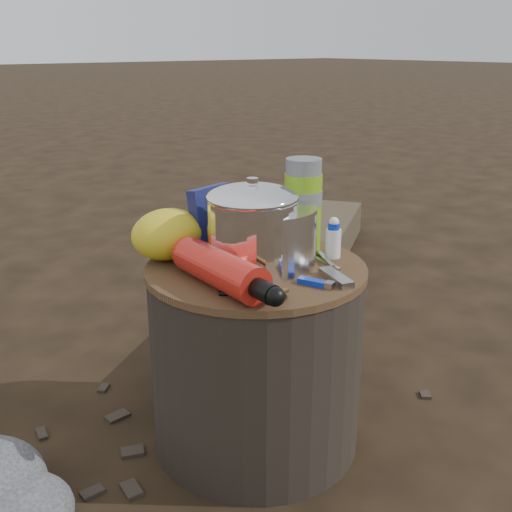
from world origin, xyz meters
TOP-DOWN VIEW (x-y plane):
  - ground at (0.00, 0.00)m, footprint 60.00×60.00m
  - stump at (0.00, 0.00)m, footprint 0.50×0.50m
  - log_main at (0.72, 0.68)m, footprint 1.65×1.26m
  - log_small at (0.59, 0.86)m, footprint 0.77×0.99m
  - foil_windscreen at (0.02, -0.01)m, footprint 0.22×0.22m
  - camping_pot at (-0.02, -0.02)m, footprint 0.20×0.20m
  - fuel_bottle at (-0.14, -0.06)m, footprint 0.09×0.33m
  - thermos at (0.15, 0.02)m, footprint 0.09×0.09m
  - travel_mug at (0.09, 0.13)m, footprint 0.07×0.07m
  - stuff_sack at (-0.13, 0.17)m, footprint 0.17×0.14m
  - food_pouch at (-0.01, 0.15)m, footprint 0.13×0.06m
  - lighter at (0.02, -0.16)m, footprint 0.05×0.08m
  - multitool at (0.07, -0.18)m, footprint 0.06×0.11m
  - pot_grabber at (0.13, -0.08)m, footprint 0.07×0.14m
  - spork at (-0.13, -0.13)m, footprint 0.11×0.11m
  - squeeze_bottle at (0.18, -0.06)m, footprint 0.04×0.04m

SIDE VIEW (x-z plane):
  - ground at x=0.00m, z-range 0.00..0.00m
  - log_small at x=0.59m, z-range 0.00..0.09m
  - log_main at x=0.72m, z-range 0.00..0.15m
  - stump at x=0.00m, z-range 0.00..0.46m
  - spork at x=-0.13m, z-range 0.46..0.47m
  - pot_grabber at x=0.13m, z-range 0.46..0.47m
  - lighter at x=0.02m, z-range 0.46..0.47m
  - multitool at x=0.07m, z-range 0.46..0.47m
  - fuel_bottle at x=-0.14m, z-range 0.46..0.53m
  - squeeze_bottle at x=0.18m, z-range 0.46..0.54m
  - travel_mug at x=0.09m, z-range 0.46..0.57m
  - stuff_sack at x=-0.13m, z-range 0.46..0.57m
  - foil_windscreen at x=0.02m, z-range 0.46..0.59m
  - food_pouch at x=-0.01m, z-range 0.46..0.61m
  - camping_pot at x=-0.02m, z-range 0.46..0.65m
  - thermos at x=0.15m, z-range 0.46..0.68m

